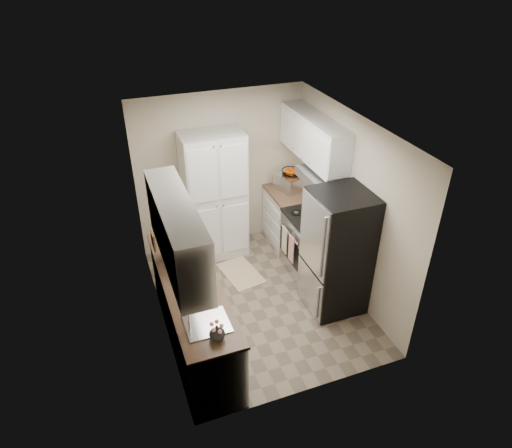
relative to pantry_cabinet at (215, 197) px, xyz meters
name	(u,v)px	position (x,y,z in m)	size (l,w,h in m)	color
ground	(258,299)	(0.20, -1.32, -1.00)	(3.20, 3.20, 0.00)	#7A6B56
room_shell	(257,198)	(0.18, -1.32, 0.63)	(2.64, 3.24, 2.52)	beige
pantry_cabinet	(215,197)	(0.00, 0.00, 0.00)	(0.90, 0.55, 2.00)	silver
base_cabinet_left	(194,313)	(-0.79, -1.75, -0.56)	(0.60, 2.30, 0.88)	silver
countertop_left	(191,284)	(-0.79, -1.75, -0.10)	(0.63, 2.33, 0.04)	brown
base_cabinet_right	(289,218)	(1.19, -0.12, -0.56)	(0.60, 0.80, 0.88)	silver
countertop_right	(290,193)	(1.19, -0.12, -0.10)	(0.63, 0.83, 0.04)	brown
electric_range	(310,243)	(1.17, -0.93, -0.52)	(0.71, 0.78, 1.13)	#B7B7BC
refrigerator	(337,252)	(1.14, -1.73, -0.15)	(0.70, 0.72, 1.70)	#B7B7BC
microwave	(183,252)	(-0.76, -1.30, 0.05)	(0.47, 0.32, 0.26)	#A5A6AA
wine_bottle	(166,234)	(-0.89, -0.88, 0.07)	(0.08, 0.08, 0.30)	black
flower_vase	(217,333)	(-0.75, -2.69, 0.00)	(0.16, 0.16, 0.17)	silver
cutting_board	(174,225)	(-0.75, -0.67, 0.06)	(0.02, 0.22, 0.27)	#4C8837
toaster_oven	(289,182)	(1.21, -0.02, 0.04)	(0.34, 0.42, 0.25)	silver
fruit_basket	(291,171)	(1.24, -0.01, 0.23)	(0.28, 0.28, 0.12)	#D74800
kitchen_mat	(241,273)	(0.17, -0.68, -0.99)	(0.47, 0.75, 0.01)	beige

